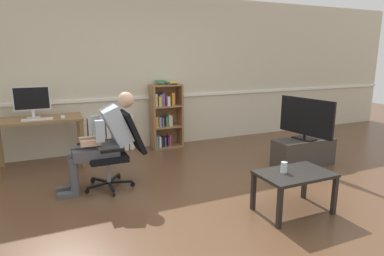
{
  "coord_description": "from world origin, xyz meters",
  "views": [
    {
      "loc": [
        -1.62,
        -3.08,
        1.67
      ],
      "look_at": [
        0.15,
        0.85,
        0.7
      ],
      "focal_mm": 30.52,
      "sensor_mm": 36.0,
      "label": 1
    }
  ],
  "objects": [
    {
      "name": "office_chair",
      "position": [
        -0.83,
        0.95,
        0.53
      ],
      "size": [
        0.78,
        0.61,
        0.98
      ],
      "rotation": [
        0.0,
        0.0,
        -1.57
      ],
      "color": "black",
      "rests_on": "ground_plane"
    },
    {
      "name": "keyboard",
      "position": [
        -1.76,
        2.01,
        0.77
      ],
      "size": [
        0.41,
        0.12,
        0.02
      ],
      "primitive_type": "cube",
      "color": "white",
      "rests_on": "computer_desk"
    },
    {
      "name": "person_seated",
      "position": [
        -1.01,
        0.95,
        0.65
      ],
      "size": [
        0.99,
        0.4,
        1.22
      ],
      "rotation": [
        0.0,
        0.0,
        -1.57
      ],
      "color": "#4C4C51",
      "rests_on": "ground_plane"
    },
    {
      "name": "radiator",
      "position": [
        -0.68,
        2.54,
        0.32
      ],
      "size": [
        0.87,
        0.08,
        0.63
      ],
      "color": "white",
      "rests_on": "ground_plane"
    },
    {
      "name": "coffee_table",
      "position": [
        0.72,
        -0.55,
        0.39
      ],
      "size": [
        0.78,
        0.5,
        0.45
      ],
      "color": "black",
      "rests_on": "ground_plane"
    },
    {
      "name": "computer_desk",
      "position": [
        -1.75,
        2.15,
        0.64
      ],
      "size": [
        1.22,
        0.61,
        0.76
      ],
      "color": "olive",
      "rests_on": "ground_plane"
    },
    {
      "name": "ground_plane",
      "position": [
        0.0,
        0.0,
        0.0
      ],
      "size": [
        18.0,
        18.0,
        0.0
      ],
      "primitive_type": "plane",
      "color": "brown"
    },
    {
      "name": "back_wall",
      "position": [
        0.0,
        2.65,
        1.35
      ],
      "size": [
        12.0,
        0.13,
        2.7
      ],
      "color": "beige",
      "rests_on": "ground_plane"
    },
    {
      "name": "imac_monitor",
      "position": [
        -1.81,
        2.23,
        1.02
      ],
      "size": [
        0.51,
        0.14,
        0.47
      ],
      "color": "silver",
      "rests_on": "computer_desk"
    },
    {
      "name": "bookshelf",
      "position": [
        0.33,
        2.44,
        0.58
      ],
      "size": [
        0.56,
        0.29,
        1.23
      ],
      "color": "olive",
      "rests_on": "ground_plane"
    },
    {
      "name": "tv_stand",
      "position": [
        1.9,
        0.59,
        0.21
      ],
      "size": [
        0.96,
        0.37,
        0.42
      ],
      "color": "#3D3833",
      "rests_on": "ground_plane"
    },
    {
      "name": "tv_screen",
      "position": [
        1.9,
        0.59,
        0.75
      ],
      "size": [
        0.25,
        0.93,
        0.62
      ],
      "rotation": [
        0.0,
        0.0,
        1.72
      ],
      "color": "black",
      "rests_on": "tv_stand"
    },
    {
      "name": "computer_mouse",
      "position": [
        -1.42,
        2.03,
        0.77
      ],
      "size": [
        0.06,
        0.1,
        0.03
      ],
      "primitive_type": "cube",
      "color": "white",
      "rests_on": "computer_desk"
    },
    {
      "name": "drinking_glass",
      "position": [
        0.61,
        -0.5,
        0.51
      ],
      "size": [
        0.07,
        0.07,
        0.12
      ],
      "primitive_type": "cylinder",
      "color": "silver",
      "rests_on": "coffee_table"
    }
  ]
}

